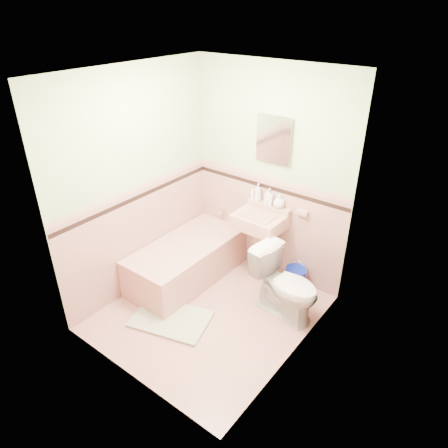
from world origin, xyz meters
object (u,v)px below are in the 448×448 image
Objects in this scene: soap_bottle_mid at (269,197)px; toilet at (286,285)px; soap_bottle_left at (258,192)px; shoe at (163,307)px; soap_bottle_right at (279,201)px; bathtub at (187,262)px; medicine_cabinet at (274,139)px; sink at (259,247)px; bucket at (296,278)px.

toilet is at bearing -42.55° from soap_bottle_mid.
soap_bottle_left is 1.69m from shoe.
toilet is (0.46, -0.55, -0.63)m from soap_bottle_right.
bathtub is 1.20m from soap_bottle_left.
medicine_cabinet is 3.53× the size of shoe.
shoe is at bearing -103.61° from soap_bottle_left.
sink is 4.44× the size of soap_bottle_mid.
soap_bottle_mid is (-0.00, 0.18, 0.59)m from sink.
bucket is (0.62, -0.07, -0.91)m from soap_bottle_left.
sink is 0.62m from soap_bottle_mid.
sink is at bearing -88.63° from soap_bottle_mid.
shoe is at bearing -72.31° from bathtub.
toilet reaches higher than bucket.
toilet is at bearing -74.93° from bucket.
sink is 0.62m from soap_bottle_right.
sink is 0.65m from soap_bottle_left.
soap_bottle_right is 0.22× the size of toilet.
sink reaches higher than shoe.
bathtub is 0.89m from sink.
bathtub is 7.65× the size of soap_bottle_mid.
toilet is at bearing -49.93° from soap_bottle_right.
bathtub is at bearing 105.20° from toilet.
soap_bottle_mid is at bearing 0.00° from soap_bottle_left.
shoe is (0.20, -0.63, -0.17)m from bathtub.
bathtub is 1.29m from toilet.
soap_bottle_left is 1.56× the size of shoe.
shoe is at bearing -109.29° from medicine_cabinet.
soap_bottle_mid is 0.14m from soap_bottle_right.
toilet reaches higher than shoe.
soap_bottle_right is at bearing 168.82° from bucket.
medicine_cabinet is at bearing 168.35° from bucket.
soap_bottle_mid reaches higher than soap_bottle_right.
soap_bottle_right reaches higher than bucket.
sink is 4.00× the size of soap_bottle_left.
bucket is (1.14, 0.64, -0.10)m from bathtub.
medicine_cabinet is at bearing 167.17° from soap_bottle_right.
soap_bottle_mid reaches higher than toilet.
soap_bottle_right is at bearing 0.00° from soap_bottle_mid.
bathtub is at bearing 118.75° from shoe.
sink is 5.30× the size of soap_bottle_right.
soap_bottle_right is at bearing 48.00° from toilet.
soap_bottle_left is at bearing 180.00° from soap_bottle_right.
soap_bottle_left reaches higher than shoe.
medicine_cabinet reaches higher than shoe.
sink reaches higher than toilet.
medicine_cabinet is 0.65× the size of toilet.
sink is 1.15× the size of toilet.
shoe is at bearing -126.47° from bucket.
soap_bottle_left reaches higher than soap_bottle_mid.
medicine_cabinet is 2.25× the size of soap_bottle_left.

